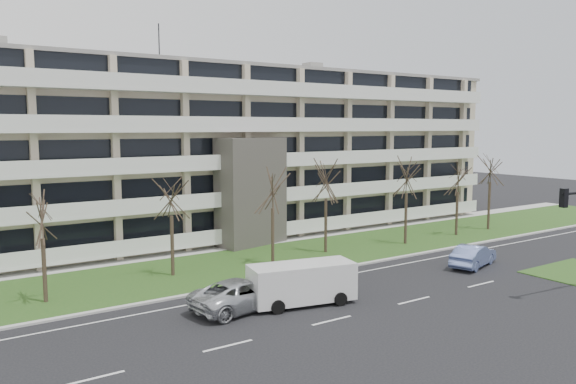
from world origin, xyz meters
TOP-DOWN VIEW (x-y plane):
  - ground at (0.00, 0.00)m, footprint 160.00×160.00m
  - grass_verge at (0.00, 13.00)m, footprint 90.00×10.00m
  - curb at (0.00, 8.00)m, footprint 90.00×0.35m
  - sidewalk at (0.00, 18.50)m, footprint 90.00×2.00m
  - lane_edge_line at (0.00, 6.50)m, footprint 90.00×0.12m
  - apartment_building at (-0.01, 25.32)m, footprint 60.50×15.10m
  - silver_pickup at (-8.86, 4.17)m, footprint 6.35×3.57m
  - blue_sedan at (9.35, 3.23)m, footprint 5.10×3.03m
  - white_van at (-5.62, 3.08)m, footprint 6.25×3.36m
  - tree_1 at (-17.61, 11.33)m, footprint 3.31×3.31m
  - tree_2 at (-9.41, 12.73)m, footprint 3.63×3.63m
  - tree_3 at (-2.11, 11.79)m, footprint 3.66×3.66m
  - tree_4 at (3.32, 12.58)m, footprint 3.85×3.85m
  - tree_5 at (10.93, 11.39)m, footprint 3.88×3.88m
  - tree_6 at (17.60, 11.51)m, footprint 3.58×3.58m
  - tree_7 at (22.49, 11.70)m, footprint 4.14×4.14m

SIDE VIEW (x-z plane):
  - ground at x=0.00m, z-range 0.00..0.00m
  - lane_edge_line at x=0.00m, z-range 0.00..0.01m
  - grass_verge at x=0.00m, z-range 0.00..0.06m
  - sidewalk at x=0.00m, z-range 0.00..0.08m
  - curb at x=0.00m, z-range 0.00..0.12m
  - blue_sedan at x=9.35m, z-range 0.00..1.59m
  - silver_pickup at x=-8.86m, z-range 0.00..1.68m
  - white_van at x=-5.62m, z-range 0.23..2.53m
  - tree_1 at x=-17.61m, z-range 1.83..8.44m
  - tree_6 at x=17.60m, z-range 1.98..9.14m
  - tree_2 at x=-9.41m, z-range 2.01..9.27m
  - tree_3 at x=-2.11m, z-range 2.03..9.35m
  - tree_4 at x=3.32m, z-range 2.13..9.82m
  - tree_5 at x=10.93m, z-range 2.15..9.92m
  - tree_7 at x=22.49m, z-range 2.30..10.57m
  - apartment_building at x=-0.01m, z-range -1.76..16.99m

